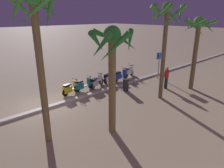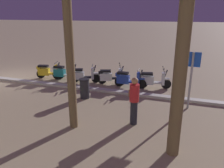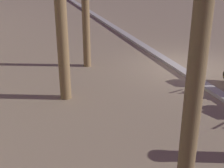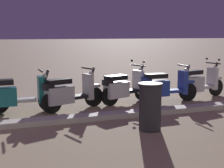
{
  "view_description": "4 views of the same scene",
  "coord_description": "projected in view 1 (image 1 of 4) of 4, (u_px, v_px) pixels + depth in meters",
  "views": [
    {
      "loc": [
        4.89,
        11.94,
        5.6
      ],
      "look_at": [
        -3.64,
        2.58,
        1.32
      ],
      "focal_mm": 32.7,
      "sensor_mm": 36.0,
      "label": 1
    },
    {
      "loc": [
        -10.29,
        10.49,
        3.87
      ],
      "look_at": [
        -7.52,
        2.22,
        1.04
      ],
      "focal_mm": 35.17,
      "sensor_mm": 36.0,
      "label": 2
    },
    {
      "loc": [
        -10.53,
        6.91,
        4.44
      ],
      "look_at": [
        -2.84,
        4.22,
        0.99
      ],
      "focal_mm": 51.08,
      "sensor_mm": 36.0,
      "label": 3
    },
    {
      "loc": [
        -3.09,
        7.37,
        1.92
      ],
      "look_at": [
        -5.46,
        0.73,
        0.83
      ],
      "focal_mm": 52.67,
      "sensor_mm": 36.0,
      "label": 4
    }
  ],
  "objects": [
    {
      "name": "ground_plane",
      "position": [
        44.0,
        106.0,
        13.28
      ],
      "size": [
        200.0,
        200.0,
        0.0
      ],
      "primitive_type": "plane",
      "color": "#9E896B"
    },
    {
      "name": "curb_strip",
      "position": [
        47.0,
        107.0,
        12.93
      ],
      "size": [
        60.0,
        0.36,
        0.12
      ],
      "primitive_type": "cube",
      "color": "#BCB7AD",
      "rests_on": "ground"
    },
    {
      "name": "scooter_silver_tail_end",
      "position": [
        128.0,
        72.0,
        19.3
      ],
      "size": [
        1.74,
        0.67,
        1.17
      ],
      "color": "black",
      "rests_on": "ground"
    },
    {
      "name": "scooter_blue_far_back",
      "position": [
        120.0,
        76.0,
        18.32
      ],
      "size": [
        1.76,
        0.56,
        1.04
      ],
      "color": "black",
      "rests_on": "ground"
    },
    {
      "name": "scooter_white_last_in_row",
      "position": [
        108.0,
        77.0,
        17.83
      ],
      "size": [
        1.65,
        0.81,
        1.17
      ],
      "color": "black",
      "rests_on": "ground"
    },
    {
      "name": "scooter_silver_mid_centre",
      "position": [
        96.0,
        82.0,
        16.59
      ],
      "size": [
        1.7,
        0.8,
        1.04
      ],
      "color": "black",
      "rests_on": "ground"
    },
    {
      "name": "scooter_teal_mid_front",
      "position": [
        82.0,
        85.0,
        15.84
      ],
      "size": [
        1.85,
        0.56,
        1.04
      ],
      "color": "black",
      "rests_on": "ground"
    },
    {
      "name": "scooter_yellow_gap_after_mid",
      "position": [
        70.0,
        88.0,
        15.12
      ],
      "size": [
        1.73,
        0.68,
        1.04
      ],
      "color": "black",
      "rests_on": "ground"
    },
    {
      "name": "crossing_sign",
      "position": [
        159.0,
        62.0,
        18.67
      ],
      "size": [
        0.6,
        0.13,
        2.4
      ],
      "color": "#939399",
      "rests_on": "ground"
    },
    {
      "name": "palm_tree_by_mall_entrance",
      "position": [
        37.0,
        34.0,
        8.1
      ],
      "size": [
        2.04,
        2.12,
        6.58
      ],
      "color": "brown",
      "rests_on": "ground"
    },
    {
      "name": "palm_tree_mid_walkway",
      "position": [
        166.0,
        27.0,
        13.03
      ],
      "size": [
        2.58,
        2.58,
        6.39
      ],
      "color": "brown",
      "rests_on": "ground"
    },
    {
      "name": "palm_tree_far_corner",
      "position": [
        197.0,
        36.0,
        15.12
      ],
      "size": [
        2.34,
        2.34,
        5.54
      ],
      "color": "brown",
      "rests_on": "ground"
    },
    {
      "name": "palm_tree_near_sign",
      "position": [
        112.0,
        55.0,
        9.17
      ],
      "size": [
        2.3,
        2.44,
        5.2
      ],
      "color": "brown",
      "rests_on": "ground"
    },
    {
      "name": "pedestrian_by_palm_tree",
      "position": [
        166.0,
        77.0,
        16.17
      ],
      "size": [
        0.42,
        0.43,
        1.76
      ],
      "color": "black",
      "rests_on": "ground"
    },
    {
      "name": "litter_bin",
      "position": [
        126.0,
        85.0,
        15.78
      ],
      "size": [
        0.48,
        0.48,
        0.95
      ],
      "color": "#232328",
      "rests_on": "ground"
    }
  ]
}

